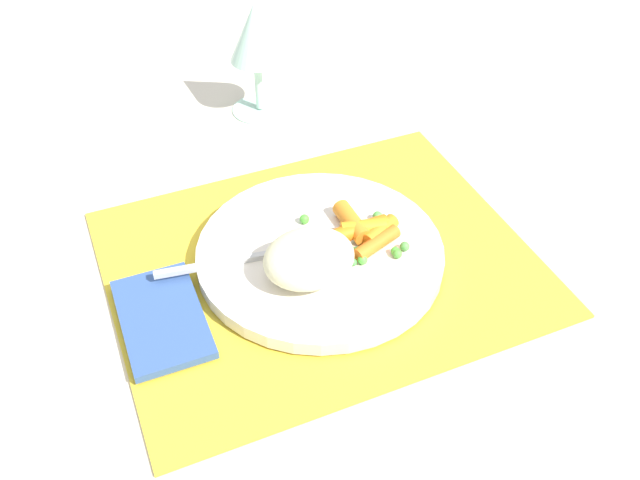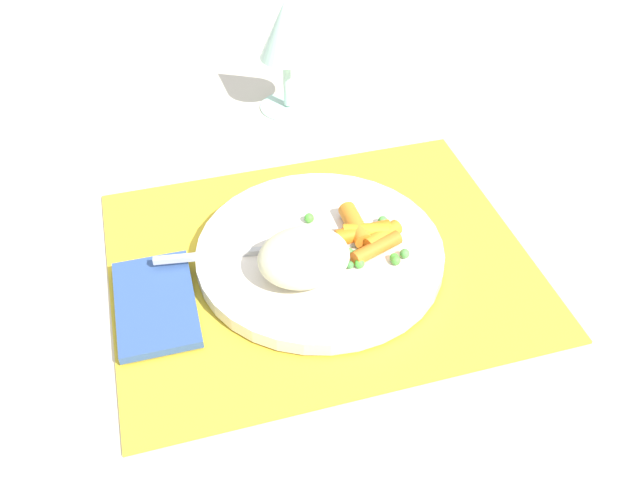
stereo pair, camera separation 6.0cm
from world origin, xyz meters
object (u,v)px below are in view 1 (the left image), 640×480
(rice_mound, at_px, (309,258))
(wine_glass, at_px, (256,39))
(plate, at_px, (320,253))
(carrot_portion, at_px, (360,231))
(fork, at_px, (288,251))
(napkin, at_px, (162,318))

(rice_mound, bearing_deg, wine_glass, 78.84)
(plate, distance_m, carrot_portion, 0.04)
(fork, bearing_deg, carrot_portion, -4.84)
(plate, height_order, wine_glass, wine_glass)
(plate, bearing_deg, fork, 171.88)
(plate, relative_size, carrot_portion, 2.50)
(rice_mound, xyz_separation_m, carrot_portion, (0.07, 0.03, -0.01))
(plate, relative_size, napkin, 2.03)
(rice_mound, relative_size, wine_glass, 0.60)
(fork, distance_m, napkin, 0.13)
(rice_mound, bearing_deg, plate, 52.19)
(plate, xyz_separation_m, fork, (-0.03, 0.00, 0.01))
(plate, distance_m, wine_glass, 0.30)
(carrot_portion, relative_size, fork, 0.46)
(carrot_portion, xyz_separation_m, wine_glass, (-0.00, 0.29, 0.07))
(fork, relative_size, wine_glass, 1.48)
(plate, bearing_deg, napkin, -173.01)
(rice_mound, relative_size, napkin, 0.72)
(plate, height_order, napkin, plate)
(carrot_portion, distance_m, wine_glass, 0.30)
(plate, height_order, rice_mound, rice_mound)
(plate, height_order, fork, fork)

